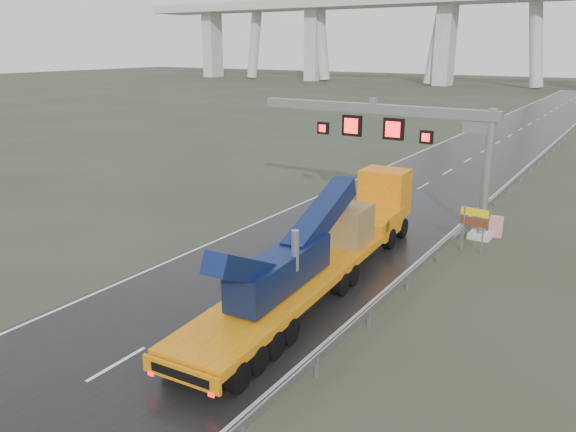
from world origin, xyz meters
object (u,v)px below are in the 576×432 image
Objects in this scene: exit_sign_pair at (474,221)px; striped_barrier at (496,227)px; heavy_haul_truck at (334,239)px; sign_gantry at (405,131)px.

striped_barrier is (0.44, 3.27, -1.11)m from exit_sign_pair.
sign_gantry is at bearing 87.88° from heavy_haul_truck.
striped_barrier is (5.43, 0.68, -5.01)m from sign_gantry.
sign_gantry is at bearing -177.90° from striped_barrier.
heavy_haul_truck is 11.03m from striped_barrier.
sign_gantry is 7.42m from striped_barrier.
exit_sign_pair reaches higher than striped_barrier.
exit_sign_pair is at bearing -102.62° from striped_barrier.
sign_gantry is 6.85m from exit_sign_pair.
striped_barrier is at bearing 7.09° from sign_gantry.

